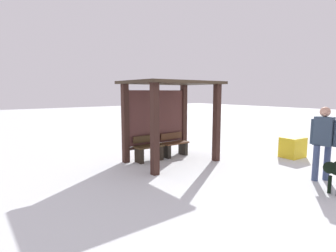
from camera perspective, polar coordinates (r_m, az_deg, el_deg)
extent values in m
plane|color=silver|center=(8.07, 0.75, -7.60)|extent=(60.00, 60.00, 0.00)
cube|color=#38221C|center=(6.59, -2.87, -0.77)|extent=(0.17, 0.17, 2.31)
cube|color=#38221C|center=(8.08, 10.40, 0.62)|extent=(0.17, 0.17, 2.31)
cube|color=#38221C|center=(7.86, -9.15, 0.47)|extent=(0.17, 0.17, 2.31)
cube|color=#38221C|center=(9.15, 3.37, 1.51)|extent=(0.17, 0.17, 2.31)
cube|color=#33281B|center=(7.81, 0.78, 9.30)|extent=(2.67, 1.92, 0.08)
cube|color=#522D29|center=(8.44, -2.42, 1.97)|extent=(2.09, 0.08, 1.68)
cube|color=#38221C|center=(8.56, -2.31, -4.05)|extent=(2.09, 0.06, 0.08)
cube|color=#402E19|center=(8.04, -4.08, -4.35)|extent=(0.90, 0.41, 0.05)
cube|color=#402E19|center=(8.15, -4.81, -2.73)|extent=(0.86, 0.04, 0.20)
cube|color=black|center=(8.29, -2.03, -5.68)|extent=(0.12, 0.35, 0.43)
cube|color=black|center=(7.91, -6.20, -6.35)|extent=(0.12, 0.35, 0.43)
cube|color=#54331F|center=(8.63, 1.50, -3.63)|extent=(0.90, 0.41, 0.05)
cube|color=#54331F|center=(8.73, 0.74, -2.14)|extent=(0.86, 0.04, 0.20)
cube|color=black|center=(8.90, 3.26, -4.83)|extent=(0.12, 0.35, 0.42)
cube|color=black|center=(8.46, -0.37, -5.45)|extent=(0.12, 0.35, 0.42)
cube|color=#35465A|center=(7.14, 30.45, -0.95)|extent=(0.30, 0.41, 0.67)
sphere|color=tan|center=(7.10, 30.69, 2.64)|extent=(0.23, 0.23, 0.23)
cylinder|color=#3D4B72|center=(7.18, 29.15, -6.97)|extent=(0.15, 0.15, 0.84)
cylinder|color=#3D4B72|center=(7.37, 30.96, -6.75)|extent=(0.15, 0.15, 0.84)
cylinder|color=#35465A|center=(7.21, 28.60, -1.02)|extent=(0.10, 0.10, 0.60)
cylinder|color=#35465A|center=(7.08, 32.31, -1.40)|extent=(0.10, 0.10, 0.60)
sphere|color=black|center=(6.20, 31.40, -7.64)|extent=(0.24, 0.24, 0.24)
cylinder|color=black|center=(6.52, 31.38, -10.66)|extent=(0.07, 0.07, 0.37)
cube|color=yellow|center=(9.39, 25.20, -4.15)|extent=(0.74, 0.62, 0.65)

